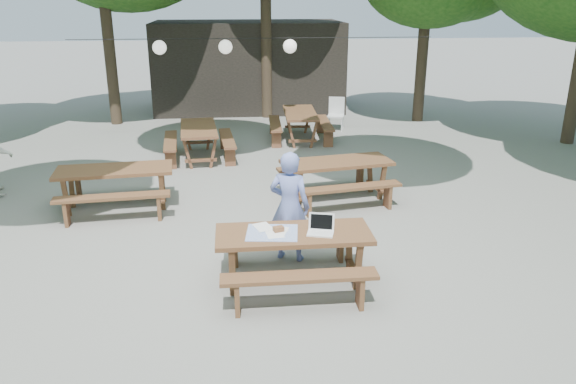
{
  "coord_description": "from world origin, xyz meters",
  "views": [
    {
      "loc": [
        -0.1,
        -8.29,
        3.65
      ],
      "look_at": [
        0.64,
        -1.01,
        1.05
      ],
      "focal_mm": 35.0,
      "sensor_mm": 36.0,
      "label": 1
    }
  ],
  "objects_px": {
    "picnic_table_nw": "(116,188)",
    "woman": "(290,206)",
    "plastic_chair": "(336,121)",
    "main_picnic_table": "(293,257)"
  },
  "relations": [
    {
      "from": "main_picnic_table",
      "to": "picnic_table_nw",
      "type": "height_order",
      "value": "same"
    },
    {
      "from": "picnic_table_nw",
      "to": "woman",
      "type": "bearing_deg",
      "value": -43.9
    },
    {
      "from": "plastic_chair",
      "to": "picnic_table_nw",
      "type": "bearing_deg",
      "value": -115.67
    },
    {
      "from": "picnic_table_nw",
      "to": "plastic_chair",
      "type": "height_order",
      "value": "plastic_chair"
    },
    {
      "from": "main_picnic_table",
      "to": "picnic_table_nw",
      "type": "bearing_deg",
      "value": 132.58
    },
    {
      "from": "main_picnic_table",
      "to": "woman",
      "type": "distance_m",
      "value": 0.89
    },
    {
      "from": "woman",
      "to": "plastic_chair",
      "type": "height_order",
      "value": "woman"
    },
    {
      "from": "main_picnic_table",
      "to": "plastic_chair",
      "type": "bearing_deg",
      "value": 76.08
    },
    {
      "from": "woman",
      "to": "plastic_chair",
      "type": "bearing_deg",
      "value": -82.22
    },
    {
      "from": "main_picnic_table",
      "to": "woman",
      "type": "bearing_deg",
      "value": 87.72
    }
  ]
}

